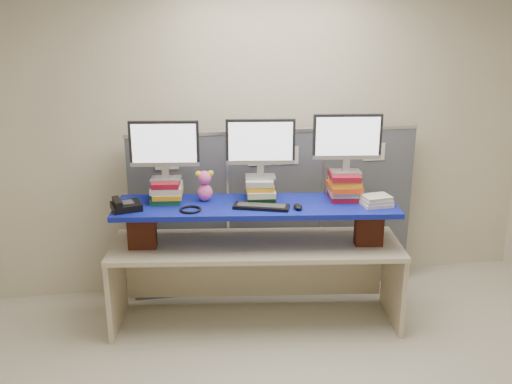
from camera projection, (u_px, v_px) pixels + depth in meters
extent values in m
cube|color=beige|center=(337.00, 211.00, 3.31)|extent=(5.00, 4.00, 2.80)
cube|color=#4A4E57|center=(179.00, 219.00, 5.04)|extent=(0.85, 0.05, 1.50)
cube|color=#4A4E57|center=(275.00, 214.00, 5.17)|extent=(0.85, 0.05, 1.50)
cube|color=#4A4E57|center=(366.00, 209.00, 5.31)|extent=(0.85, 0.05, 1.50)
cube|color=silver|center=(276.00, 131.00, 4.94)|extent=(2.60, 0.06, 0.03)
cube|color=silver|center=(167.00, 160.00, 4.83)|extent=(0.20, 0.00, 0.16)
cube|color=silver|center=(259.00, 157.00, 4.96)|extent=(0.20, 0.00, 0.16)
cube|color=silver|center=(287.00, 155.00, 5.00)|extent=(0.20, 0.00, 0.16)
cube|color=silver|center=(374.00, 152.00, 5.12)|extent=(0.20, 0.00, 0.16)
cube|color=beige|center=(256.00, 246.00, 4.62)|extent=(2.41, 0.99, 0.04)
cube|color=beige|center=(116.00, 287.00, 4.69)|extent=(0.12, 0.63, 0.67)
cube|color=beige|center=(393.00, 283.00, 4.76)|extent=(0.12, 0.63, 0.67)
cube|color=maroon|center=(142.00, 230.00, 4.49)|extent=(0.23, 0.15, 0.30)
cube|color=maroon|center=(369.00, 227.00, 4.55)|extent=(0.23, 0.15, 0.30)
cube|color=navy|center=(256.00, 206.00, 4.52)|extent=(2.28, 0.85, 0.04)
cube|color=#195F2D|center=(167.00, 198.00, 4.60)|extent=(0.27, 0.32, 0.04)
cube|color=gold|center=(168.00, 193.00, 4.58)|extent=(0.26, 0.32, 0.04)
cube|color=#B4B2AB|center=(167.00, 188.00, 4.57)|extent=(0.27, 0.30, 0.05)
cube|color=maroon|center=(166.00, 182.00, 4.56)|extent=(0.24, 0.31, 0.04)
cube|color=#195F2D|center=(261.00, 196.00, 4.62)|extent=(0.25, 0.30, 0.05)
cube|color=#B4B2AB|center=(260.00, 191.00, 4.60)|extent=(0.25, 0.32, 0.05)
cube|color=gold|center=(260.00, 186.00, 4.59)|extent=(0.25, 0.29, 0.04)
cube|color=#B4B2AB|center=(259.00, 180.00, 4.58)|extent=(0.25, 0.30, 0.04)
cube|color=maroon|center=(343.00, 196.00, 4.64)|extent=(0.27, 0.30, 0.04)
cube|color=#B4B2AB|center=(345.00, 191.00, 4.63)|extent=(0.28, 0.30, 0.04)
cube|color=#EC4D16|center=(344.00, 186.00, 4.61)|extent=(0.27, 0.31, 0.05)
cube|color=gold|center=(345.00, 180.00, 4.61)|extent=(0.29, 0.33, 0.05)
cube|color=maroon|center=(344.00, 175.00, 4.59)|extent=(0.28, 0.33, 0.04)
cube|color=#A0A0A5|center=(166.00, 179.00, 4.55)|extent=(0.26, 0.18, 0.02)
cube|color=#A0A0A5|center=(166.00, 172.00, 4.53)|extent=(0.06, 0.05, 0.10)
cube|color=black|center=(164.00, 144.00, 4.46)|extent=(0.55, 0.11, 0.36)
cube|color=silver|center=(164.00, 144.00, 4.44)|extent=(0.50, 0.07, 0.32)
cube|color=#A0A0A5|center=(260.00, 177.00, 4.57)|extent=(0.26, 0.18, 0.02)
cube|color=#A0A0A5|center=(260.00, 170.00, 4.55)|extent=(0.06, 0.05, 0.10)
cube|color=black|center=(260.00, 142.00, 4.48)|extent=(0.55, 0.11, 0.36)
cube|color=silver|center=(261.00, 142.00, 4.46)|extent=(0.50, 0.07, 0.32)
cube|color=#A0A0A5|center=(346.00, 172.00, 4.58)|extent=(0.26, 0.18, 0.02)
cube|color=#A0A0A5|center=(346.00, 165.00, 4.56)|extent=(0.06, 0.05, 0.10)
cube|color=black|center=(347.00, 137.00, 4.49)|extent=(0.55, 0.11, 0.36)
cube|color=silver|center=(348.00, 137.00, 4.48)|extent=(0.50, 0.07, 0.32)
cube|color=black|center=(261.00, 207.00, 4.41)|extent=(0.45, 0.27, 0.02)
cube|color=#303032|center=(261.00, 205.00, 4.41)|extent=(0.38, 0.21, 0.00)
ellipsoid|color=black|center=(298.00, 207.00, 4.39)|extent=(0.09, 0.13, 0.04)
cube|color=black|center=(126.00, 206.00, 4.38)|extent=(0.26, 0.24, 0.05)
cube|color=#303032|center=(126.00, 202.00, 4.37)|extent=(0.13, 0.13, 0.01)
cube|color=black|center=(117.00, 202.00, 4.34)|extent=(0.09, 0.20, 0.04)
torus|color=black|center=(190.00, 209.00, 4.36)|extent=(0.18, 0.18, 0.02)
ellipsoid|color=pink|center=(205.00, 192.00, 4.57)|extent=(0.12, 0.11, 0.14)
sphere|color=pink|center=(205.00, 178.00, 4.53)|extent=(0.11, 0.11, 0.11)
sphere|color=yellow|center=(198.00, 174.00, 4.52)|extent=(0.05, 0.05, 0.05)
sphere|color=yellow|center=(211.00, 173.00, 4.53)|extent=(0.05, 0.05, 0.05)
cube|color=beige|center=(376.00, 204.00, 4.48)|extent=(0.24, 0.20, 0.03)
cube|color=beige|center=(376.00, 200.00, 4.47)|extent=(0.23, 0.19, 0.03)
cube|color=beige|center=(377.00, 197.00, 4.46)|extent=(0.22, 0.18, 0.03)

